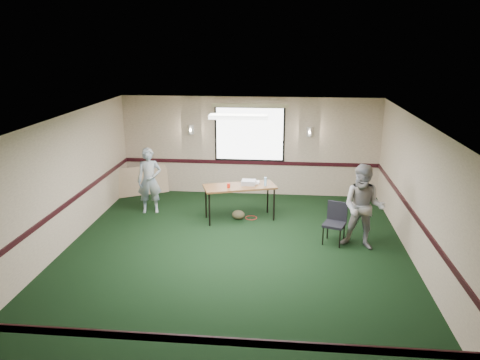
# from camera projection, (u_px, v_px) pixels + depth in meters

# --- Properties ---
(ground) EXTENTS (8.00, 8.00, 0.00)m
(ground) POSITION_uv_depth(u_px,v_px,m) (234.00, 256.00, 9.34)
(ground) COLOR black
(ground) RESTS_ON ground
(room_shell) EXTENTS (8.00, 8.02, 8.00)m
(room_shell) POSITION_uv_depth(u_px,v_px,m) (243.00, 154.00, 10.91)
(room_shell) COLOR tan
(room_shell) RESTS_ON ground
(folding_table) EXTENTS (1.81, 1.17, 0.84)m
(folding_table) POSITION_uv_depth(u_px,v_px,m) (240.00, 188.00, 11.05)
(folding_table) COLOR #573918
(folding_table) RESTS_ON ground
(projector) EXTENTS (0.33, 0.28, 0.11)m
(projector) POSITION_uv_depth(u_px,v_px,m) (249.00, 182.00, 11.10)
(projector) COLOR #9C9BA4
(projector) RESTS_ON folding_table
(game_console) EXTENTS (0.22, 0.17, 0.05)m
(game_console) POSITION_uv_depth(u_px,v_px,m) (255.00, 182.00, 11.20)
(game_console) COLOR white
(game_console) RESTS_ON folding_table
(red_cup) EXTENTS (0.07, 0.07, 0.11)m
(red_cup) POSITION_uv_depth(u_px,v_px,m) (229.00, 186.00, 10.86)
(red_cup) COLOR red
(red_cup) RESTS_ON folding_table
(water_bottle) EXTENTS (0.06, 0.06, 0.21)m
(water_bottle) POSITION_uv_depth(u_px,v_px,m) (265.00, 182.00, 10.99)
(water_bottle) COLOR #87B9DD
(water_bottle) RESTS_ON folding_table
(duffel_bag) EXTENTS (0.36, 0.30, 0.22)m
(duffel_bag) POSITION_uv_depth(u_px,v_px,m) (238.00, 215.00, 11.23)
(duffel_bag) COLOR #4C452B
(duffel_bag) RESTS_ON ground
(cable_coil) EXTENTS (0.38, 0.38, 0.01)m
(cable_coil) POSITION_uv_depth(u_px,v_px,m) (251.00, 218.00, 11.32)
(cable_coil) COLOR red
(cable_coil) RESTS_ON ground
(folded_table) EXTENTS (1.46, 0.97, 0.79)m
(folded_table) POSITION_uv_depth(u_px,v_px,m) (140.00, 181.00, 12.93)
(folded_table) COLOR tan
(folded_table) RESTS_ON ground
(conference_chair) EXTENTS (0.55, 0.56, 0.87)m
(conference_chair) POSITION_uv_depth(u_px,v_px,m) (335.00, 219.00, 9.86)
(conference_chair) COLOR black
(conference_chair) RESTS_ON ground
(person_left) EXTENTS (0.66, 0.50, 1.63)m
(person_left) POSITION_uv_depth(u_px,v_px,m) (149.00, 181.00, 11.51)
(person_left) COLOR #3E6089
(person_left) RESTS_ON ground
(person_right) EXTENTS (1.02, 0.90, 1.78)m
(person_right) POSITION_uv_depth(u_px,v_px,m) (363.00, 207.00, 9.47)
(person_right) COLOR #697BA3
(person_right) RESTS_ON ground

